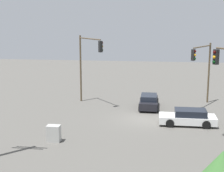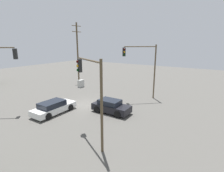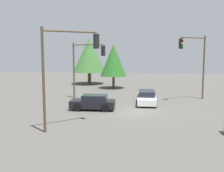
{
  "view_description": "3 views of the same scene",
  "coord_description": "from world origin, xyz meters",
  "px_view_note": "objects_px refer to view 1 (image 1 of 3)",
  "views": [
    {
      "loc": [
        1.08,
        -28.94,
        8.72
      ],
      "look_at": [
        -2.89,
        0.35,
        2.79
      ],
      "focal_mm": 55.0,
      "sensor_mm": 36.0,
      "label": 1
    },
    {
      "loc": [
        14.67,
        13.04,
        7.1
      ],
      "look_at": [
        -1.04,
        2.95,
        2.49
      ],
      "focal_mm": 28.0,
      "sensor_mm": 36.0,
      "label": 2
    },
    {
      "loc": [
        -24.46,
        -0.63,
        5.5
      ],
      "look_at": [
        -1.87,
        1.72,
        2.5
      ],
      "focal_mm": 45.0,
      "sensor_mm": 36.0,
      "label": 3
    }
  ],
  "objects_px": {
    "traffic_signal_main": "(203,63)",
    "traffic_signal_cross": "(88,58)",
    "sedan_dark": "(149,102)",
    "electrical_cabinet": "(54,133)",
    "sedan_white": "(188,117)"
  },
  "relations": [
    {
      "from": "sedan_dark",
      "to": "electrical_cabinet",
      "type": "relative_size",
      "value": 3.37
    },
    {
      "from": "electrical_cabinet",
      "to": "traffic_signal_cross",
      "type": "bearing_deg",
      "value": 88.5
    },
    {
      "from": "traffic_signal_main",
      "to": "electrical_cabinet",
      "type": "bearing_deg",
      "value": -15.35
    },
    {
      "from": "sedan_dark",
      "to": "traffic_signal_cross",
      "type": "xyz_separation_m",
      "value": [
        -6.17,
        0.82,
        4.06
      ]
    },
    {
      "from": "sedan_white",
      "to": "traffic_signal_main",
      "type": "height_order",
      "value": "traffic_signal_main"
    },
    {
      "from": "traffic_signal_main",
      "to": "traffic_signal_cross",
      "type": "height_order",
      "value": "traffic_signal_cross"
    },
    {
      "from": "sedan_dark",
      "to": "sedan_white",
      "type": "bearing_deg",
      "value": -55.46
    },
    {
      "from": "sedan_dark",
      "to": "traffic_signal_main",
      "type": "distance_m",
      "value": 6.53
    },
    {
      "from": "electrical_cabinet",
      "to": "traffic_signal_main",
      "type": "bearing_deg",
      "value": 45.49
    },
    {
      "from": "sedan_dark",
      "to": "traffic_signal_main",
      "type": "height_order",
      "value": "traffic_signal_main"
    },
    {
      "from": "sedan_dark",
      "to": "traffic_signal_main",
      "type": "bearing_deg",
      "value": 18.23
    },
    {
      "from": "traffic_signal_cross",
      "to": "electrical_cabinet",
      "type": "height_order",
      "value": "traffic_signal_cross"
    },
    {
      "from": "traffic_signal_cross",
      "to": "electrical_cabinet",
      "type": "distance_m",
      "value": 11.7
    },
    {
      "from": "sedan_white",
      "to": "traffic_signal_cross",
      "type": "relative_size",
      "value": 0.67
    },
    {
      "from": "sedan_dark",
      "to": "traffic_signal_cross",
      "type": "bearing_deg",
      "value": 172.4
    }
  ]
}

